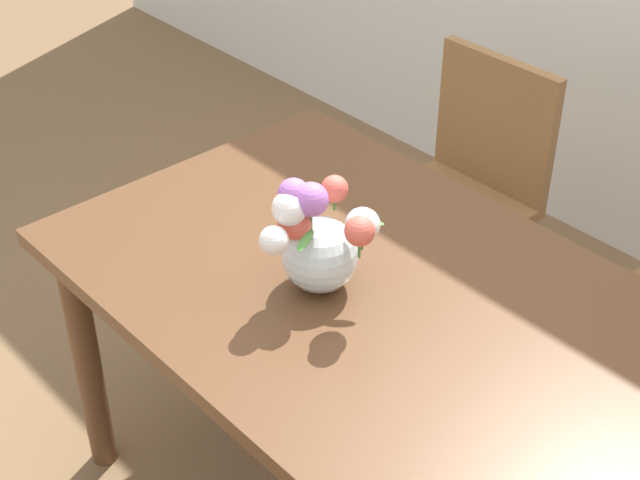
{
  "coord_description": "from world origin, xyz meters",
  "views": [
    {
      "loc": [
        1.13,
        -1.15,
        2.01
      ],
      "look_at": [
        -0.07,
        -0.08,
        0.89
      ],
      "focal_mm": 52.87,
      "sensor_mm": 36.0,
      "label": 1
    }
  ],
  "objects": [
    {
      "name": "dining_table",
      "position": [
        0.0,
        0.0,
        0.67
      ],
      "size": [
        1.41,
        0.93,
        0.77
      ],
      "color": "brown",
      "rests_on": "ground_plane"
    },
    {
      "name": "chair_left",
      "position": [
        -0.39,
        0.81,
        0.52
      ],
      "size": [
        0.42,
        0.42,
        0.9
      ],
      "rotation": [
        0.0,
        0.0,
        3.14
      ],
      "color": "olive",
      "rests_on": "ground_plane"
    },
    {
      "name": "flower_vase",
      "position": [
        -0.06,
        -0.09,
        0.89
      ],
      "size": [
        0.23,
        0.26,
        0.27
      ],
      "color": "silver",
      "rests_on": "dining_table"
    }
  ]
}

